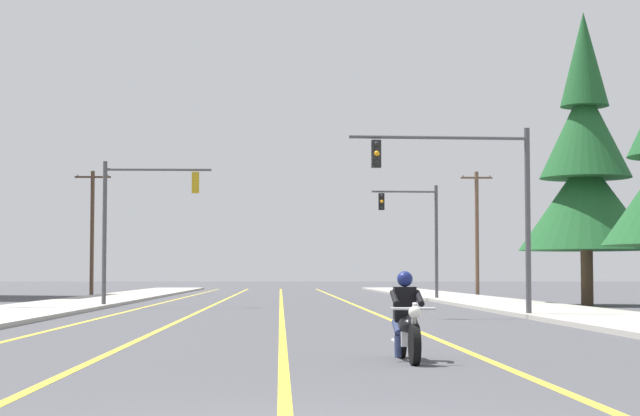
{
  "coord_description": "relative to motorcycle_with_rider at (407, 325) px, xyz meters",
  "views": [
    {
      "loc": [
        -0.31,
        -9.58,
        1.41
      ],
      "look_at": [
        0.7,
        18.56,
        3.09
      ],
      "focal_mm": 62.29,
      "sensor_mm": 36.0,
      "label": 1
    }
  ],
  "objects": [
    {
      "name": "lane_stripe_center",
      "position": [
        -2.0,
        36.6,
        -0.58
      ],
      "size": [
        0.16,
        100.0,
        0.01
      ],
      "primitive_type": "cube",
      "color": "yellow",
      "rests_on": "ground"
    },
    {
      "name": "lane_stripe_left",
      "position": [
        -5.09,
        36.6,
        -0.58
      ],
      "size": [
        0.16,
        100.0,
        0.01
      ],
      "primitive_type": "cube",
      "color": "yellow",
      "rests_on": "ground"
    },
    {
      "name": "lane_stripe_right",
      "position": [
        1.34,
        36.6,
        -0.58
      ],
      "size": [
        0.16,
        100.0,
        0.01
      ],
      "primitive_type": "cube",
      "color": "yellow",
      "rests_on": "ground"
    },
    {
      "name": "lane_stripe_far_left",
      "position": [
        -7.81,
        36.6,
        -0.58
      ],
      "size": [
        0.16,
        100.0,
        0.01
      ],
      "primitive_type": "cube",
      "color": "yellow",
      "rests_on": "ground"
    },
    {
      "name": "sidewalk_kerb_right",
      "position": [
        7.89,
        31.6,
        -0.52
      ],
      "size": [
        4.4,
        110.0,
        0.14
      ],
      "primitive_type": "cube",
      "color": "#ADA89E",
      "rests_on": "ground"
    },
    {
      "name": "sidewalk_kerb_left",
      "position": [
        -11.37,
        31.6,
        -0.52
      ],
      "size": [
        4.4,
        110.0,
        0.14
      ],
      "primitive_type": "cube",
      "color": "#ADA89E",
      "rests_on": "ground"
    },
    {
      "name": "motorcycle_with_rider",
      "position": [
        0.0,
        0.0,
        0.0
      ],
      "size": [
        0.7,
        2.19,
        1.46
      ],
      "color": "black",
      "rests_on": "ground"
    },
    {
      "name": "traffic_signal_near_right",
      "position": [
        4.29,
        17.82,
        3.58
      ],
      "size": [
        5.96,
        0.6,
        6.2
      ],
      "color": "#47474C",
      "rests_on": "ground"
    },
    {
      "name": "traffic_signal_near_left",
      "position": [
        -8.21,
        29.24,
        3.49
      ],
      "size": [
        4.6,
        0.37,
        6.2
      ],
      "color": "#47474C",
      "rests_on": "ground"
    },
    {
      "name": "traffic_signal_mid_right",
      "position": [
        5.38,
        41.45,
        3.43
      ],
      "size": [
        3.6,
        0.5,
        6.2
      ],
      "color": "#47474C",
      "rests_on": "ground"
    },
    {
      "name": "utility_pole_right_far",
      "position": [
        10.93,
        54.68,
        3.7
      ],
      "size": [
        2.1,
        0.26,
        8.18
      ],
      "color": "brown",
      "rests_on": "ground"
    },
    {
      "name": "utility_pole_left_far",
      "position": [
        -14.38,
        55.08,
        3.73
      ],
      "size": [
        2.35,
        0.26,
        8.18
      ],
      "color": "#4C3828",
      "rests_on": "ground"
    },
    {
      "name": "conifer_tree_right_verge_far",
      "position": [
        11.7,
        31.31,
        5.52
      ],
      "size": [
        6.05,
        6.05,
        13.32
      ],
      "color": "#4C3828",
      "rests_on": "ground"
    }
  ]
}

